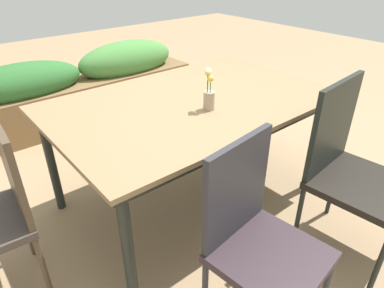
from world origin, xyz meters
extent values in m
plane|color=#9E7F5B|center=(0.00, 0.00, 0.00)|extent=(12.00, 12.00, 0.00)
cube|color=#8C704C|center=(-0.03, -0.08, 0.76)|extent=(1.78, 1.17, 0.03)
cube|color=#232823|center=(-0.03, -0.08, 0.74)|extent=(1.75, 1.15, 0.02)
cylinder|color=#232823|center=(-0.83, -0.57, 0.37)|extent=(0.06, 0.06, 0.75)
cylinder|color=#232823|center=(0.78, -0.57, 0.37)|extent=(0.06, 0.06, 0.75)
cylinder|color=#232823|center=(-0.83, 0.42, 0.37)|extent=(0.06, 0.06, 0.75)
cylinder|color=#232823|center=(0.78, 0.42, 0.37)|extent=(0.06, 0.06, 0.75)
cube|color=black|center=(0.37, -1.08, 0.48)|extent=(0.54, 0.54, 0.04)
cube|color=black|center=(0.35, -0.84, 0.76)|extent=(0.47, 0.07, 0.54)
cylinder|color=black|center=(0.17, -1.33, 0.23)|extent=(0.03, 0.03, 0.47)
cylinder|color=black|center=(0.58, -0.83, 0.23)|extent=(0.03, 0.03, 0.47)
cylinder|color=black|center=(0.12, -0.87, 0.23)|extent=(0.03, 0.03, 0.47)
cube|color=#4C3D2D|center=(-1.13, -0.09, 0.71)|extent=(0.06, 0.41, 0.48)
cylinder|color=#4C3D2D|center=(-1.15, -0.28, 0.23)|extent=(0.03, 0.03, 0.46)
cylinder|color=#4C3D2D|center=(-1.13, 0.11, 0.23)|extent=(0.03, 0.03, 0.46)
cube|color=#30242A|center=(-0.43, -1.08, 0.48)|extent=(0.47, 0.47, 0.04)
cube|color=#2D2D33|center=(-0.45, -0.88, 0.73)|extent=(0.41, 0.08, 0.48)
cylinder|color=#2D2D33|center=(-0.26, -0.86, 0.24)|extent=(0.03, 0.03, 0.47)
cylinder|color=tan|center=(-0.05, -0.26, 0.83)|extent=(0.07, 0.07, 0.11)
cylinder|color=#2D662D|center=(-0.05, -0.25, 0.93)|extent=(0.01, 0.01, 0.16)
sphere|color=white|center=(-0.05, -0.25, 1.01)|extent=(0.04, 0.04, 0.04)
cylinder|color=#2D662D|center=(-0.07, -0.26, 0.93)|extent=(0.01, 0.01, 0.16)
sphere|color=#EFCC4C|center=(-0.07, -0.26, 1.00)|extent=(0.03, 0.03, 0.03)
cylinder|color=#2D662D|center=(-0.06, -0.28, 0.91)|extent=(0.01, 0.01, 0.13)
sphere|color=#EFCC4C|center=(-0.06, -0.28, 0.97)|extent=(0.04, 0.04, 0.04)
cube|color=brown|center=(-0.05, 1.70, 0.22)|extent=(2.48, 0.50, 0.43)
ellipsoid|color=#2D662D|center=(-0.61, 1.70, 0.53)|extent=(1.11, 0.45, 0.36)
ellipsoid|color=#47843D|center=(0.50, 1.70, 0.55)|extent=(1.11, 0.45, 0.40)
camera|label=1|loc=(-1.32, -1.64, 1.61)|focal=31.83mm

